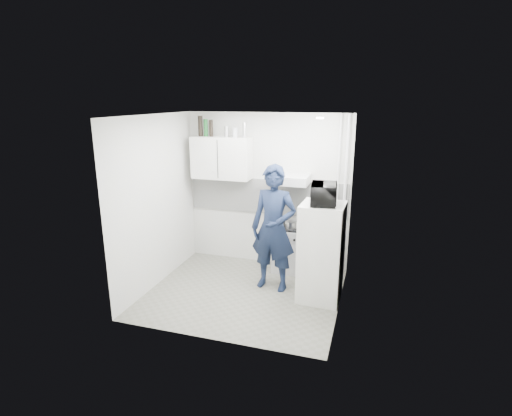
% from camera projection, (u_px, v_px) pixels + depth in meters
% --- Properties ---
extents(floor, '(2.80, 2.80, 0.00)m').
position_uv_depth(floor, '(244.00, 293.00, 5.99)').
color(floor, slate).
rests_on(floor, ground).
extents(ceiling, '(2.80, 2.80, 0.00)m').
position_uv_depth(ceiling, '(243.00, 115.00, 5.29)').
color(ceiling, white).
rests_on(ceiling, wall_back).
extents(wall_back, '(2.80, 0.00, 2.80)m').
position_uv_depth(wall_back, '(267.00, 191.00, 6.79)').
color(wall_back, beige).
rests_on(wall_back, floor).
extents(wall_left, '(0.00, 2.60, 2.60)m').
position_uv_depth(wall_left, '(156.00, 202.00, 6.04)').
color(wall_left, beige).
rests_on(wall_left, floor).
extents(wall_right, '(0.00, 2.60, 2.60)m').
position_uv_depth(wall_right, '(344.00, 218.00, 5.24)').
color(wall_right, beige).
rests_on(wall_right, floor).
extents(person, '(0.74, 0.53, 1.90)m').
position_uv_depth(person, '(274.00, 228.00, 5.92)').
color(person, '#121B32').
rests_on(person, floor).
extents(stove, '(0.47, 0.47, 0.75)m').
position_uv_depth(stove, '(288.00, 249.00, 6.68)').
color(stove, silver).
rests_on(stove, floor).
extents(fridge, '(0.61, 0.61, 1.42)m').
position_uv_depth(fridge, '(321.00, 252.00, 5.64)').
color(fridge, white).
rests_on(fridge, floor).
extents(stove_top, '(0.45, 0.45, 0.03)m').
position_uv_depth(stove_top, '(289.00, 227.00, 6.58)').
color(stove_top, black).
rests_on(stove_top, stove).
extents(saucepan, '(0.20, 0.20, 0.11)m').
position_uv_depth(saucepan, '(292.00, 224.00, 6.49)').
color(saucepan, silver).
rests_on(saucepan, stove_top).
extents(microwave, '(0.54, 0.40, 0.28)m').
position_uv_depth(microwave, '(324.00, 194.00, 5.41)').
color(microwave, black).
rests_on(microwave, fridge).
extents(bottle_a, '(0.08, 0.08, 0.34)m').
position_uv_depth(bottle_a, '(200.00, 126.00, 6.66)').
color(bottle_a, black).
rests_on(bottle_a, upper_cabinet).
extents(bottle_b, '(0.07, 0.07, 0.28)m').
position_uv_depth(bottle_b, '(206.00, 128.00, 6.64)').
color(bottle_b, '#144C1E').
rests_on(bottle_b, upper_cabinet).
extents(bottle_c, '(0.07, 0.07, 0.28)m').
position_uv_depth(bottle_c, '(211.00, 128.00, 6.61)').
color(bottle_c, black).
rests_on(bottle_c, upper_cabinet).
extents(canister_a, '(0.07, 0.07, 0.18)m').
position_uv_depth(canister_a, '(226.00, 132.00, 6.55)').
color(canister_a, silver).
rests_on(canister_a, upper_cabinet).
extents(canister_b, '(0.08, 0.08, 0.15)m').
position_uv_depth(canister_b, '(235.00, 133.00, 6.51)').
color(canister_b, '#B2B7BC').
rests_on(canister_b, upper_cabinet).
extents(bottle_e, '(0.06, 0.06, 0.24)m').
position_uv_depth(bottle_e, '(244.00, 130.00, 6.45)').
color(bottle_e, silver).
rests_on(bottle_e, upper_cabinet).
extents(upper_cabinet, '(1.00, 0.35, 0.70)m').
position_uv_depth(upper_cabinet, '(222.00, 158.00, 6.70)').
color(upper_cabinet, white).
rests_on(upper_cabinet, wall_back).
extents(range_hood, '(0.60, 0.50, 0.14)m').
position_uv_depth(range_hood, '(290.00, 179.00, 6.36)').
color(range_hood, silver).
rests_on(range_hood, wall_back).
extents(backsplash, '(2.74, 0.03, 0.60)m').
position_uv_depth(backsplash, '(267.00, 196.00, 6.80)').
color(backsplash, white).
rests_on(backsplash, wall_back).
extents(pipe_a, '(0.05, 0.05, 2.60)m').
position_uv_depth(pipe_a, '(344.00, 197.00, 6.35)').
color(pipe_a, silver).
rests_on(pipe_a, floor).
extents(pipe_b, '(0.04, 0.04, 2.60)m').
position_uv_depth(pipe_b, '(337.00, 196.00, 6.38)').
color(pipe_b, silver).
rests_on(pipe_b, floor).
extents(ceiling_spot_fixture, '(0.10, 0.10, 0.02)m').
position_uv_depth(ceiling_spot_fixture, '(320.00, 118.00, 5.20)').
color(ceiling_spot_fixture, white).
rests_on(ceiling_spot_fixture, ceiling).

